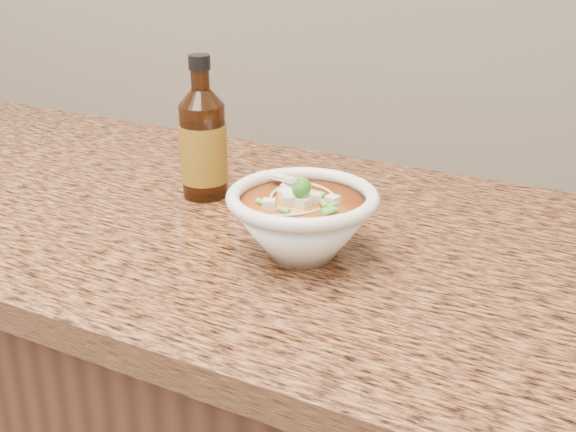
% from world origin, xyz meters
% --- Properties ---
extents(cabinet, '(4.00, 0.65, 0.86)m').
position_xyz_m(cabinet, '(0.00, 1.68, 0.43)').
color(cabinet, black).
rests_on(cabinet, ground).
extents(counter_slab, '(4.00, 0.68, 0.04)m').
position_xyz_m(counter_slab, '(0.00, 1.68, 0.88)').
color(counter_slab, '#986637').
rests_on(counter_slab, cabinet).
extents(soup_bowl, '(0.20, 0.19, 0.10)m').
position_xyz_m(soup_bowl, '(0.36, 1.60, 0.94)').
color(soup_bowl, white).
rests_on(soup_bowl, counter_slab).
extents(hot_sauce_bottle, '(0.09, 0.09, 0.21)m').
position_xyz_m(hot_sauce_bottle, '(0.14, 1.71, 0.98)').
color(hot_sauce_bottle, '#381807').
rests_on(hot_sauce_bottle, counter_slab).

